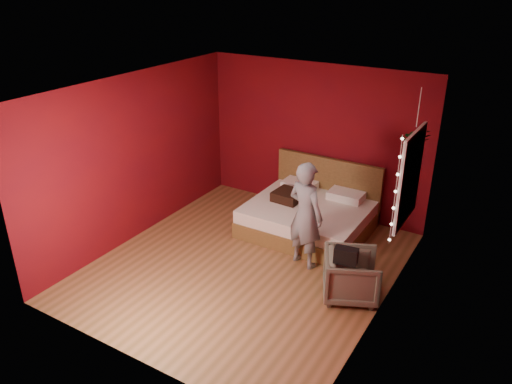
% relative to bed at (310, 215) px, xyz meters
% --- Properties ---
extents(floor, '(4.50, 4.50, 0.00)m').
position_rel_bed_xyz_m(floor, '(-0.32, -1.48, -0.27)').
color(floor, '#925E3A').
rests_on(floor, ground).
extents(room_walls, '(4.04, 4.54, 2.62)m').
position_rel_bed_xyz_m(room_walls, '(-0.32, -1.48, 1.41)').
color(room_walls, '#670A0E').
rests_on(room_walls, ground).
extents(window, '(0.05, 0.97, 1.27)m').
position_rel_bed_xyz_m(window, '(1.64, -0.58, 1.23)').
color(window, white).
rests_on(window, room_walls).
extents(fairy_lights, '(0.04, 0.04, 1.45)m').
position_rel_bed_xyz_m(fairy_lights, '(1.62, -1.11, 1.23)').
color(fairy_lights, silver).
rests_on(fairy_lights, room_walls).
extents(bed, '(1.90, 1.62, 1.05)m').
position_rel_bed_xyz_m(bed, '(0.00, 0.00, 0.00)').
color(bed, brown).
rests_on(bed, ground).
extents(person, '(0.66, 0.52, 1.59)m').
position_rel_bed_xyz_m(person, '(0.37, -0.98, 0.52)').
color(person, slate).
rests_on(person, ground).
extents(armchair, '(0.93, 0.92, 0.64)m').
position_rel_bed_xyz_m(armchair, '(1.26, -1.39, 0.05)').
color(armchair, '#696453').
rests_on(armchair, ground).
extents(handbag, '(0.31, 0.18, 0.21)m').
position_rel_bed_xyz_m(handbag, '(1.24, -1.63, 0.47)').
color(handbag, black).
rests_on(handbag, armchair).
extents(throw_pillow, '(0.46, 0.46, 0.16)m').
position_rel_bed_xyz_m(throw_pillow, '(-0.38, -0.07, 0.28)').
color(throw_pillow, black).
rests_on(throw_pillow, bed).
extents(hanging_plant, '(0.49, 0.46, 0.96)m').
position_rel_bed_xyz_m(hanging_plant, '(1.56, -0.22, 1.59)').
color(hanging_plant, silver).
rests_on(hanging_plant, room_walls).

